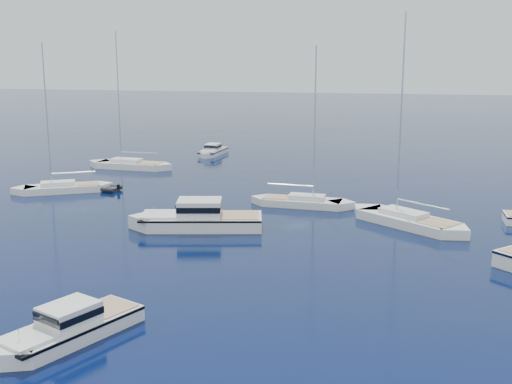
% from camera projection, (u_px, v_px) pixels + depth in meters
% --- Properties ---
extents(ground, '(400.00, 400.00, 0.00)m').
position_uv_depth(ground, '(242.00, 381.00, 26.71)').
color(ground, '#07114B').
rests_on(ground, ground).
extents(motor_cruiser_near, '(5.82, 8.81, 2.23)m').
position_uv_depth(motor_cruiser_near, '(68.00, 340.00, 30.58)').
color(motor_cruiser_near, silver).
rests_on(motor_cruiser_near, ground).
extents(motor_cruiser_centre, '(11.66, 5.76, 2.93)m').
position_uv_depth(motor_cruiser_centre, '(197.00, 228.00, 50.07)').
color(motor_cruiser_centre, silver).
rests_on(motor_cruiser_centre, ground).
extents(motor_cruiser_horizon, '(2.82, 7.50, 1.93)m').
position_uv_depth(motor_cruiser_horizon, '(213.00, 155.00, 86.27)').
color(motor_cruiser_horizon, white).
rests_on(motor_cruiser_horizon, ground).
extents(sailboat_mid_r, '(11.04, 9.56, 17.12)m').
position_uv_depth(sailboat_mid_r, '(408.00, 225.00, 50.90)').
color(sailboat_mid_r, white).
rests_on(sailboat_mid_r, ground).
extents(sailboat_mid_l, '(10.21, 7.13, 14.94)m').
position_uv_depth(sailboat_mid_l, '(63.00, 192.00, 63.27)').
color(sailboat_mid_l, white).
rests_on(sailboat_mid_l, ground).
extents(sailboat_centre, '(10.08, 3.19, 14.61)m').
position_uv_depth(sailboat_centre, '(302.00, 206.00, 57.39)').
color(sailboat_centre, silver).
rests_on(sailboat_centre, ground).
extents(sailboat_far_l, '(11.39, 3.59, 16.51)m').
position_uv_depth(sailboat_far_l, '(130.00, 168.00, 76.25)').
color(sailboat_far_l, white).
rests_on(sailboat_far_l, ground).
extents(tender_yellow, '(3.06, 4.29, 0.95)m').
position_uv_depth(tender_yellow, '(225.00, 225.00, 50.90)').
color(tender_yellow, yellow).
rests_on(tender_yellow, ground).
extents(tender_grey_far, '(4.38, 2.82, 0.95)m').
position_uv_depth(tender_grey_far, '(101.00, 190.00, 63.99)').
color(tender_grey_far, black).
rests_on(tender_grey_far, ground).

